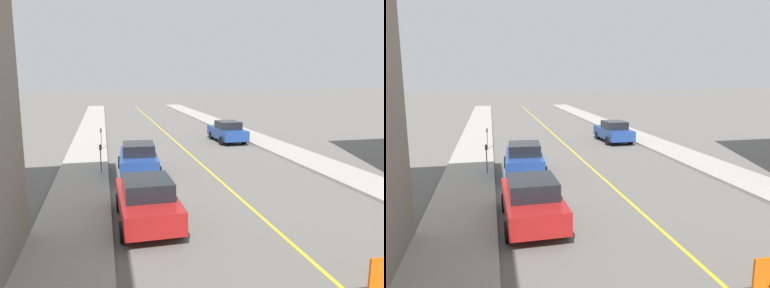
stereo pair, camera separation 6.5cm
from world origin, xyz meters
TOP-DOWN VIEW (x-y plane):
  - lane_stripe at (0.00, 36.04)m, footprint 0.12×72.08m
  - sidewalk_left at (-6.34, 36.04)m, footprint 2.46×72.08m
  - sidewalk_right at (6.34, 36.04)m, footprint 2.46×72.08m
  - parked_car_curb_near at (-3.95, 20.23)m, footprint 1.94×4.33m
  - parked_car_curb_mid at (-3.62, 26.87)m, footprint 2.05×4.40m
  - parked_car_curb_far at (3.79, 34.85)m, footprint 1.95×4.36m
  - parking_meter_near_curb at (-5.46, 26.93)m, footprint 0.12×0.11m
  - parking_meter_far_curb at (-5.46, 33.28)m, footprint 0.12×0.11m

SIDE VIEW (x-z plane):
  - lane_stripe at x=0.00m, z-range 0.00..0.01m
  - sidewalk_left at x=-6.34m, z-range 0.00..0.15m
  - sidewalk_right at x=6.34m, z-range 0.00..0.15m
  - parked_car_curb_near at x=-3.95m, z-range 0.00..1.59m
  - parked_car_curb_mid at x=-3.62m, z-range 0.00..1.59m
  - parked_car_curb_far at x=3.79m, z-range 0.00..1.59m
  - parking_meter_far_curb at x=-5.46m, z-range 0.43..1.82m
  - parking_meter_near_curb at x=-5.46m, z-range 0.44..1.86m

